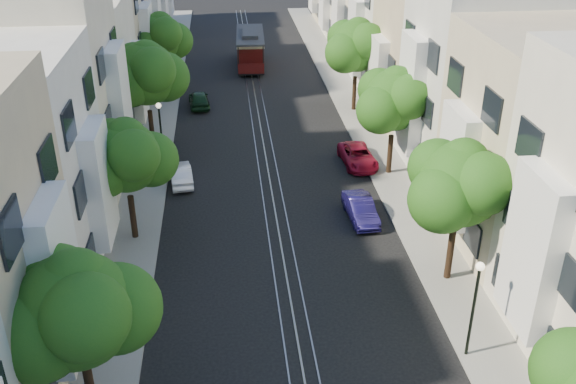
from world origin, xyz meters
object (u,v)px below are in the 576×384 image
object	(u,v)px
tree_e_d	(357,47)
parked_car_w_mid	(181,174)
lamp_east	(475,296)
parked_car_w_far	(199,99)
tree_w_d	(161,38)
tree_e_b	(461,186)
parked_car_e_far	(358,156)
cable_car	(250,47)
tree_w_b	(127,159)
tree_w_a	(78,313)
parked_car_e_mid	(361,209)
lamp_west	(160,126)
tree_e_c	(395,101)
tree_w_c	(147,75)

from	to	relation	value
tree_e_d	parked_car_w_mid	xyz separation A→B (m)	(-12.45, -10.93, -4.30)
lamp_east	parked_car_w_far	world-z (taller)	lamp_east
tree_w_d	lamp_east	distance (m)	34.73
tree_e_b	lamp_east	bearing A→B (deg)	-100.93
parked_car_e_far	parked_car_w_far	world-z (taller)	parked_car_w_far
cable_car	parked_car_e_far	xyz separation A→B (m)	(5.52, -22.11, -1.21)
tree_w_b	tree_e_b	bearing A→B (deg)	-19.15
tree_e_b	tree_w_a	size ratio (longest dim) A/B	1.00
tree_e_d	parked_car_e_mid	xyz separation A→B (m)	(-2.86, -16.20, -4.28)
tree_w_b	tree_e_d	bearing A→B (deg)	49.73
lamp_east	tree_w_b	bearing A→B (deg)	143.42
lamp_east	lamp_west	distance (m)	21.97
tree_e_c	tree_w_c	size ratio (longest dim) A/B	0.92
tree_w_c	parked_car_e_far	size ratio (longest dim) A/B	1.76
tree_w_d	parked_car_w_far	distance (m)	5.65
tree_e_c	parked_car_w_mid	xyz separation A→B (m)	(-12.45, 0.07, -4.03)
tree_w_c	lamp_east	bearing A→B (deg)	-57.35
lamp_east	cable_car	distance (m)	40.09
tree_e_d	parked_car_e_far	world-z (taller)	tree_e_d
cable_car	parked_car_e_mid	size ratio (longest dim) A/B	2.19
lamp_east	parked_car_w_mid	distance (m)	19.87
lamp_east	parked_car_e_mid	world-z (taller)	lamp_east
tree_e_b	tree_w_b	bearing A→B (deg)	160.85
parked_car_e_mid	parked_car_w_mid	world-z (taller)	parked_car_e_mid
parked_car_e_mid	lamp_west	bearing A→B (deg)	142.42
lamp_west	cable_car	world-z (taller)	lamp_west
tree_e_c	parked_car_w_mid	world-z (taller)	tree_e_c
tree_e_d	parked_car_e_far	distance (m)	10.55
tree_w_c	lamp_east	size ratio (longest dim) A/B	1.71
tree_e_b	cable_car	size ratio (longest dim) A/B	0.85
lamp_east	parked_car_e_mid	xyz separation A→B (m)	(-1.90, 10.77, -2.25)
lamp_east	parked_car_e_mid	bearing A→B (deg)	100.00
tree_e_d	tree_w_c	bearing A→B (deg)	-157.38
tree_w_b	lamp_east	xyz separation A→B (m)	(13.44, -9.98, -1.55)
tree_e_d	parked_car_e_mid	world-z (taller)	tree_e_d
lamp_east	lamp_west	size ratio (longest dim) A/B	1.00
parked_car_e_mid	tree_e_b	bearing A→B (deg)	-67.27
tree_w_c	tree_w_b	bearing A→B (deg)	-90.00
tree_w_a	parked_car_e_mid	distance (m)	17.72
tree_w_d	parked_car_e_mid	size ratio (longest dim) A/B	1.81
tree_e_d	tree_e_b	bearing A→B (deg)	-90.00
tree_e_c	parked_car_w_far	bearing A→B (deg)	131.71
cable_car	tree_e_c	bearing A→B (deg)	-70.93
lamp_west	tree_e_b	bearing A→B (deg)	-43.85
tree_w_a	parked_car_w_far	size ratio (longest dim) A/B	1.85
tree_w_d	lamp_west	size ratio (longest dim) A/B	1.57
tree_e_d	parked_car_e_mid	bearing A→B (deg)	-100.01
tree_e_c	tree_w_b	size ratio (longest dim) A/B	1.04
tree_e_c	parked_car_w_far	size ratio (longest dim) A/B	1.80
parked_car_w_far	tree_w_b	bearing A→B (deg)	76.57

